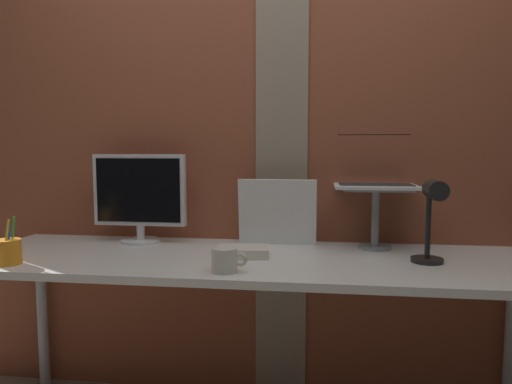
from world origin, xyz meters
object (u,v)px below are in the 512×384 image
at_px(laptop, 374,171).
at_px(pen_cup, 8,251).
at_px(whiteboard_panel, 277,212).
at_px(desk_lamp, 432,213).
at_px(coffee_mug, 225,260).
at_px(monitor, 140,194).

height_order(laptop, pen_cup, laptop).
height_order(whiteboard_panel, pen_cup, whiteboard_panel).
xyz_separation_m(desk_lamp, coffee_mug, (-0.73, -0.18, -0.15)).
distance_m(whiteboard_panel, desk_lamp, 0.66).
xyz_separation_m(monitor, coffee_mug, (0.49, -0.45, -0.18)).
height_order(desk_lamp, pen_cup, desk_lamp).
bearing_deg(laptop, whiteboard_panel, -172.98).
bearing_deg(monitor, desk_lamp, -12.53).
height_order(monitor, coffee_mug, monitor).
bearing_deg(coffee_mug, laptop, 43.12).
relative_size(monitor, desk_lamp, 1.34).
xyz_separation_m(monitor, pen_cup, (-0.34, -0.45, -0.17)).
distance_m(desk_lamp, coffee_mug, 0.77).
distance_m(monitor, whiteboard_panel, 0.63).
bearing_deg(coffee_mug, whiteboard_panel, 73.50).
bearing_deg(coffee_mug, pen_cup, 179.98).
relative_size(monitor, coffee_mug, 3.39).
bearing_deg(laptop, pen_cup, -159.14).
height_order(monitor, desk_lamp, monitor).
xyz_separation_m(whiteboard_panel, coffee_mug, (-0.14, -0.48, -0.10)).
bearing_deg(pen_cup, whiteboard_panel, 26.31).
xyz_separation_m(laptop, coffee_mug, (-0.57, -0.53, -0.29)).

